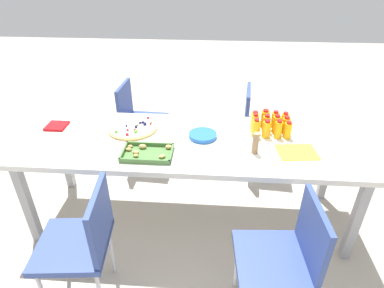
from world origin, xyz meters
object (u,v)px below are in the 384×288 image
(party_table, at_px, (190,147))
(fruit_pizza, at_px, (133,128))
(juice_bottle_6, at_px, (266,124))
(juice_bottle_10, at_px, (266,129))
(juice_bottle_5, at_px, (276,124))
(juice_bottle_3, at_px, (255,120))
(juice_bottle_0, at_px, (285,121))
(cardboard_tube, at_px, (255,143))
(juice_bottle_9, at_px, (278,130))
(paper_folder, at_px, (297,152))
(plate_stack, at_px, (203,135))
(chair_far_left, at_px, (286,254))
(chair_far_right, at_px, (83,239))
(juice_bottle_8, at_px, (288,130))
(juice_bottle_7, at_px, (255,123))
(juice_bottle_1, at_px, (275,120))
(juice_bottle_11, at_px, (256,128))
(snack_tray, at_px, (147,153))
(chair_near_left, at_px, (258,123))
(chair_near_right, at_px, (138,117))
(juice_bottle_4, at_px, (286,125))
(juice_bottle_2, at_px, (265,119))
(napkin_stack, at_px, (57,126))

(party_table, distance_m, fruit_pizza, 0.47)
(juice_bottle_6, relative_size, juice_bottle_10, 1.03)
(juice_bottle_5, bearing_deg, juice_bottle_3, -26.81)
(juice_bottle_0, distance_m, cardboard_tube, 0.45)
(juice_bottle_6, distance_m, juice_bottle_9, 0.11)
(juice_bottle_6, distance_m, paper_folder, 0.33)
(plate_stack, bearing_deg, juice_bottle_3, -154.77)
(juice_bottle_6, bearing_deg, paper_folder, 123.35)
(chair_far_left, height_order, juice_bottle_3, juice_bottle_3)
(chair_far_right, xyz_separation_m, fruit_pizza, (-0.10, -0.88, 0.25))
(juice_bottle_8, xyz_separation_m, juice_bottle_10, (0.15, -0.00, 0.00))
(juice_bottle_8, bearing_deg, juice_bottle_10, -0.62)
(juice_bottle_5, height_order, juice_bottle_7, juice_bottle_7)
(juice_bottle_0, distance_m, fruit_pizza, 1.15)
(juice_bottle_1, distance_m, juice_bottle_6, 0.11)
(juice_bottle_11, distance_m, snack_tray, 0.80)
(chair_near_left, relative_size, juice_bottle_8, 6.27)
(juice_bottle_9, bearing_deg, cardboard_tube, 49.61)
(juice_bottle_6, height_order, juice_bottle_8, juice_bottle_6)
(chair_near_right, height_order, juice_bottle_4, juice_bottle_4)
(chair_near_right, height_order, juice_bottle_6, juice_bottle_6)
(juice_bottle_10, bearing_deg, chair_far_right, 37.32)
(juice_bottle_5, bearing_deg, juice_bottle_6, -4.77)
(juice_bottle_7, relative_size, juice_bottle_8, 1.11)
(juice_bottle_6, relative_size, cardboard_tube, 0.95)
(cardboard_tube, xyz_separation_m, paper_folder, (-0.29, -0.02, -0.07))
(juice_bottle_4, relative_size, juice_bottle_7, 0.92)
(juice_bottle_1, relative_size, juice_bottle_10, 0.99)
(paper_folder, bearing_deg, chair_near_right, -34.70)
(juice_bottle_8, bearing_deg, juice_bottle_0, -91.36)
(chair_near_right, distance_m, juice_bottle_2, 1.29)
(chair_near_right, bearing_deg, juice_bottle_4, 66.65)
(juice_bottle_10, distance_m, cardboard_tube, 0.24)
(chair_far_right, height_order, juice_bottle_5, juice_bottle_5)
(chair_near_right, relative_size, juice_bottle_4, 6.13)
(snack_tray, bearing_deg, chair_far_right, 62.55)
(party_table, xyz_separation_m, cardboard_tube, (-0.45, 0.13, 0.14))
(juice_bottle_1, xyz_separation_m, plate_stack, (0.54, 0.19, -0.05))
(chair_near_left, height_order, juice_bottle_5, juice_bottle_5)
(chair_near_left, height_order, juice_bottle_11, juice_bottle_11)
(juice_bottle_5, xyz_separation_m, fruit_pizza, (1.07, 0.02, -0.06))
(juice_bottle_3, distance_m, napkin_stack, 1.52)
(plate_stack, height_order, cardboard_tube, cardboard_tube)
(juice_bottle_10, relative_size, juice_bottle_11, 0.95)
(juice_bottle_5, distance_m, juice_bottle_6, 0.07)
(chair_near_left, bearing_deg, plate_stack, -30.21)
(fruit_pizza, bearing_deg, juice_bottle_8, 177.44)
(juice_bottle_0, relative_size, juice_bottle_6, 0.93)
(napkin_stack, bearing_deg, chair_far_right, 119.23)
(juice_bottle_11, bearing_deg, cardboard_tube, 83.90)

